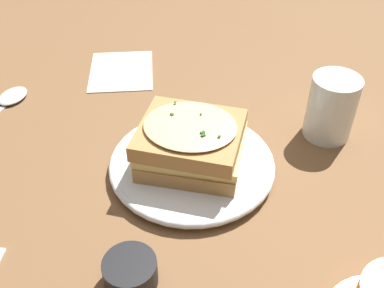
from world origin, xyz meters
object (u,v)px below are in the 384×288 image
(dinner_plate, at_px, (192,164))
(sandwich, at_px, (191,143))
(water_glass, at_px, (331,107))
(napkin, at_px, (121,70))
(spoon, at_px, (9,99))
(condiment_pot, at_px, (130,272))

(dinner_plate, relative_size, sandwich, 1.30)
(water_glass, bearing_deg, dinner_plate, 93.93)
(napkin, bearing_deg, spoon, 101.26)
(dinner_plate, distance_m, sandwich, 0.04)
(sandwich, xyz_separation_m, napkin, (0.29, 0.04, -0.05))
(sandwich, height_order, water_glass, water_glass)
(sandwich, distance_m, water_glass, 0.22)
(sandwich, xyz_separation_m, condiment_pot, (-0.15, 0.11, -0.03))
(spoon, bearing_deg, water_glass, 8.10)
(spoon, distance_m, condiment_pot, 0.42)
(dinner_plate, xyz_separation_m, spoon, (0.25, 0.24, -0.01))
(napkin, xyz_separation_m, condiment_pot, (-0.44, 0.07, 0.01))
(spoon, bearing_deg, napkin, 46.47)
(napkin, bearing_deg, condiment_pot, 170.68)
(dinner_plate, bearing_deg, spoon, 43.90)
(condiment_pot, bearing_deg, spoon, 17.34)
(dinner_plate, xyz_separation_m, water_glass, (0.01, -0.22, 0.04))
(dinner_plate, xyz_separation_m, sandwich, (-0.00, 0.00, 0.04))
(spoon, height_order, napkin, spoon)
(sandwich, xyz_separation_m, spoon, (0.25, 0.24, -0.05))
(dinner_plate, xyz_separation_m, napkin, (0.29, 0.04, -0.01))
(water_glass, relative_size, napkin, 0.71)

